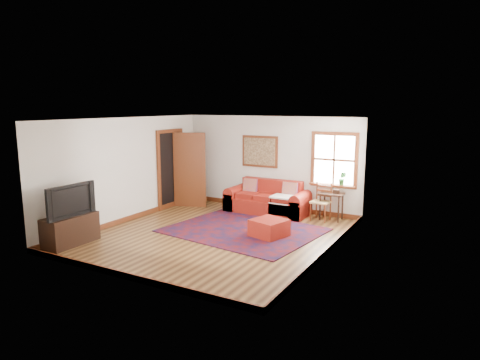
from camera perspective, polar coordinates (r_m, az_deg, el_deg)
The scene contains 13 objects.
ground at distance 9.39m, azimuth -3.23°, elevation -7.32°, with size 5.50×5.50×0.00m, color #412511.
room_envelope at distance 9.04m, azimuth -3.28°, elevation 2.74°, with size 5.04×5.54×2.52m.
window at distance 10.80m, azimuth 12.55°, elevation 1.90°, with size 1.18×0.20×1.38m.
doorway at distance 11.81m, azimuth -7.72°, elevation 1.53°, with size 0.89×1.08×2.14m.
framed_artwork at distance 11.54m, azimuth 2.64°, elevation 3.82°, with size 1.05×0.07×0.85m.
persian_rug at distance 9.69m, azimuth 0.46°, elevation -6.69°, with size 3.20×2.56×0.02m, color #570C0D.
red_leather_sofa at distance 11.22m, azimuth 3.75°, elevation -2.95°, with size 2.16×0.89×0.85m.
red_ottoman at distance 9.22m, azimuth 3.89°, elevation -6.42°, with size 0.66×0.66×0.38m, color maroon.
side_table at distance 10.67m, azimuth 12.12°, elevation -2.35°, with size 0.56×0.42×0.67m.
ladder_back_chair at distance 10.62m, azimuth 10.84°, elevation -2.66°, with size 0.46×0.44×0.92m.
media_cabinet at distance 9.35m, azimuth -21.66°, elevation -6.19°, with size 0.49×1.09×0.60m, color black.
television at distance 9.16m, azimuth -22.01°, elevation -2.49°, with size 1.13×0.15×0.65m, color black.
candle_hurricane at distance 9.45m, azimuth -19.85°, elevation -3.49°, with size 0.12×0.12×0.18m.
Camera 1 is at (4.80, -7.56, 2.80)m, focal length 32.00 mm.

